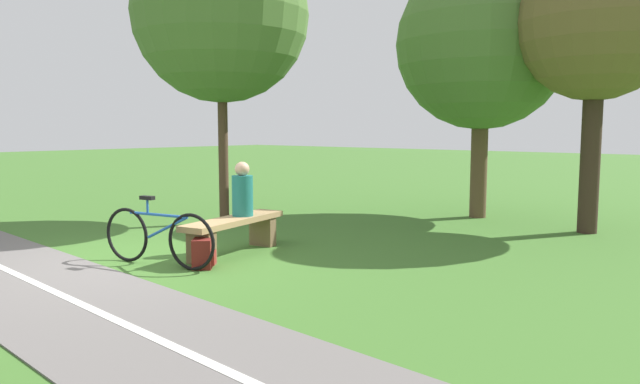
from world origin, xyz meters
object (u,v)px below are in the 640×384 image
Objects in this scene: bicycle at (158,237)px; tree_by_path at (482,44)px; backpack at (203,254)px; tree_far_right at (597,25)px; tree_far_left at (221,14)px; person_seated at (242,192)px; bench at (234,229)px.

tree_by_path is at bearing 66.01° from bicycle.
backpack is 0.08× the size of tree_far_right.
tree_far_left is (-2.52, -2.57, 3.64)m from backpack.
person_seated reaches higher than bicycle.
person_seated is 0.16× the size of tree_far_right.
backpack is (1.02, 0.38, -0.68)m from person_seated.
bicycle is 4.90m from tree_far_left.
bicycle is 0.37× the size of tree_far_right.
tree_by_path is (-5.29, 1.09, 2.54)m from person_seated.
tree_by_path is 5.03m from tree_far_left.
bicycle is 7.38m from tree_by_path.
bench is 1.09× the size of bicycle.
tree_by_path is (-5.50, 1.05, 3.04)m from bench.
tree_far_right is (-5.88, 2.92, 3.29)m from backpack.
bench is 6.37m from tree_by_path.
tree_by_path is 0.94× the size of tree_far_left.
tree_by_path reaches higher than backpack.
tree_far_right is (-3.36, 5.49, -0.36)m from tree_far_left.
backpack is 7.12m from tree_by_path.
tree_by_path is at bearing 173.59° from backpack.
bench is 1.14m from bicycle.
bicycle is at bearing -29.17° from tree_far_right.
tree_far_right is (0.43, 2.21, 0.07)m from tree_by_path.
person_seated is at bearing -159.54° from backpack.
bench is 4.47m from tree_far_left.
bicycle is at bearing -18.28° from person_seated.
tree_by_path is (-6.31, 0.71, 3.22)m from backpack.
bench is at bearing 66.78° from bicycle.
tree_far_right is at bearing 78.97° from tree_by_path.
tree_by_path is (-6.62, 1.24, 3.02)m from bicycle.
backpack is (-0.31, 0.53, -0.20)m from bicycle.
backpack is at bearing -6.41° from tree_by_path.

